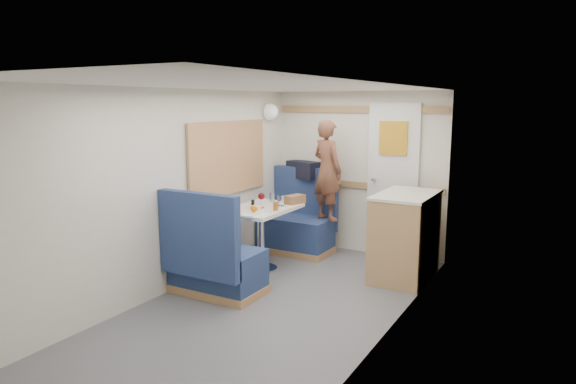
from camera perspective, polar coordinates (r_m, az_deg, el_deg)
The scene contains 27 objects.
floor at distance 4.75m, azimuth -2.76°, elevation -13.19°, with size 4.50×4.50×0.00m, color #515156.
ceiling at distance 4.37m, azimuth -2.99°, elevation 11.71°, with size 4.50×4.50×0.00m, color silver.
wall_back at distance 6.44m, azimuth 7.84°, elevation 2.12°, with size 2.20×0.02×2.00m, color silver.
wall_left at distance 5.11m, azimuth -13.37°, elevation -0.07°, with size 0.02×4.50×2.00m, color silver.
wall_right at distance 3.99m, azimuth 10.65°, elevation -2.73°, with size 0.02×4.50×2.00m, color silver.
oak_trim_low at distance 6.45m, azimuth 7.74°, elevation 0.77°, with size 2.15×0.02×0.08m, color #A8764C.
oak_trim_high at distance 6.37m, azimuth 7.94°, elevation 9.07°, with size 2.15×0.02×0.08m, color #A8764C.
side_window at distance 5.83m, azimuth -6.66°, elevation 3.81°, with size 0.04×1.30×0.72m, color #ABB499.
rear_door at distance 6.27m, azimuth 11.55°, elevation 1.54°, with size 0.62×0.12×1.86m.
dinette_table at distance 5.71m, azimuth -3.02°, elevation -3.23°, with size 0.62×0.92×0.72m.
bench_far at distance 6.50m, azimuth 1.08°, elevation -4.01°, with size 0.90×0.59×1.05m.
bench_near at distance 5.10m, azimuth -8.24°, elevation -8.04°, with size 0.90×0.59×1.05m.
ledge at distance 6.61m, azimuth 2.15°, elevation 1.34°, with size 0.90×0.14×0.04m, color #A8764C.
dome_light at distance 6.49m, azimuth -2.01°, elevation 8.90°, with size 0.20×0.20×0.20m, color white.
galley_counter at distance 5.63m, azimuth 12.85°, elevation -4.69°, with size 0.57×0.92×0.92m.
person at distance 6.21m, azimuth 4.38°, elevation 2.42°, with size 0.44×0.29×1.21m, color brown.
duffel_bag at distance 6.61m, azimuth 1.77°, elevation 2.48°, with size 0.46×0.22×0.22m, color black.
tray at distance 5.35m, azimuth -4.50°, elevation -2.35°, with size 0.25×0.33×0.02m, color white.
orange_fruit at distance 5.36m, azimuth -3.80°, elevation -1.86°, with size 0.07×0.07×0.07m, color #D45509.
cheese_block at distance 5.48m, azimuth -3.57°, elevation -1.74°, with size 0.11×0.07×0.04m, color #E4DB83.
wine_glass at distance 5.63m, azimuth -2.98°, elevation -0.54°, with size 0.08×0.08×0.17m.
tumbler_left at distance 5.54m, azimuth -6.39°, elevation -1.45°, with size 0.07×0.07×0.11m, color silver.
tumbler_mid at distance 6.02m, azimuth -1.80°, elevation -0.55°, with size 0.06×0.06×0.10m, color silver.
tumbler_right at distance 5.75m, azimuth -0.80°, elevation -0.94°, with size 0.07×0.07×0.12m, color white.
beer_glass at distance 5.50m, azimuth -1.38°, elevation -1.60°, with size 0.06×0.06×0.09m, color #965315.
pepper_grinder at distance 5.59m, azimuth -3.93°, elevation -1.38°, with size 0.04×0.04×0.10m, color black.
bread_loaf at distance 5.87m, azimuth 0.77°, elevation -0.83°, with size 0.13×0.24×0.10m, color brown.
Camera 1 is at (2.33, -3.70, 1.86)m, focal length 32.00 mm.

